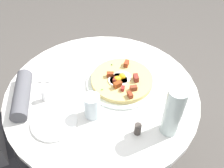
{
  "coord_description": "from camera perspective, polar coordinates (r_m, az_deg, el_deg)",
  "views": [
    {
      "loc": [
        0.74,
        -0.29,
        1.56
      ],
      "look_at": [
        -0.0,
        0.05,
        0.75
      ],
      "focal_mm": 40.0,
      "sensor_mm": 36.0,
      "label": 1
    }
  ],
  "objects": [
    {
      "name": "knife",
      "position": [
        1.29,
        -15.19,
        3.23
      ],
      "size": [
        0.17,
        0.09,
        0.0
      ],
      "primitive_type": "cube",
      "rotation": [
        0.0,
        0.0,
        2.68
      ],
      "color": "silver",
      "rests_on": "napkin"
    },
    {
      "name": "breakfast_pizza",
      "position": [
        1.16,
        2.25,
        1.02
      ],
      "size": [
        0.29,
        0.29,
        0.05
      ],
      "color": "tan",
      "rests_on": "pizza_plate"
    },
    {
      "name": "napkin",
      "position": [
        1.29,
        -14.38,
        3.08
      ],
      "size": [
        0.21,
        0.2,
        0.0
      ],
      "primitive_type": "cube",
      "rotation": [
        0.0,
        0.0,
        2.68
      ],
      "color": "white",
      "rests_on": "dining_table"
    },
    {
      "name": "bread_plate",
      "position": [
        1.05,
        -13.07,
        -8.57
      ],
      "size": [
        0.19,
        0.19,
        0.01
      ],
      "primitive_type": "cylinder",
      "color": "white",
      "rests_on": "dining_table"
    },
    {
      "name": "fork",
      "position": [
        1.28,
        -13.64,
        3.22
      ],
      "size": [
        0.17,
        0.09,
        0.0
      ],
      "primitive_type": "cube",
      "rotation": [
        0.0,
        0.0,
        2.68
      ],
      "color": "silver",
      "rests_on": "napkin"
    },
    {
      "name": "water_glass",
      "position": [
        1.02,
        -4.55,
        -5.05
      ],
      "size": [
        0.07,
        0.07,
        0.11
      ],
      "primitive_type": "cylinder",
      "color": "silver",
      "rests_on": "dining_table"
    },
    {
      "name": "water_bottle",
      "position": [
        0.95,
        13.83,
        -6.24
      ],
      "size": [
        0.07,
        0.07,
        0.22
      ],
      "primitive_type": "cylinder",
      "color": "silver",
      "rests_on": "dining_table"
    },
    {
      "name": "salt_shaker",
      "position": [
        1.13,
        -15.17,
        -2.48
      ],
      "size": [
        0.03,
        0.03,
        0.06
      ],
      "primitive_type": "cylinder",
      "color": "white",
      "rests_on": "dining_table"
    },
    {
      "name": "ground_plane",
      "position": [
        1.75,
        -1.6,
        -18.36
      ],
      "size": [
        6.0,
        6.0,
        0.0
      ],
      "primitive_type": "plane",
      "color": "#4C4742"
    },
    {
      "name": "dining_table",
      "position": [
        1.28,
        -2.1,
        -6.99
      ],
      "size": [
        0.88,
        0.88,
        0.73
      ],
      "color": "silver",
      "rests_on": "ground_plane"
    },
    {
      "name": "pizza_plate",
      "position": [
        1.18,
        2.26,
        0.4
      ],
      "size": [
        0.33,
        0.33,
        0.01
      ],
      "primitive_type": "cylinder",
      "color": "silver",
      "rests_on": "dining_table"
    },
    {
      "name": "pepper_shaker",
      "position": [
        0.99,
        5.89,
        -10.2
      ],
      "size": [
        0.03,
        0.03,
        0.05
      ],
      "primitive_type": "cylinder",
      "color": "#3F3833",
      "rests_on": "dining_table"
    }
  ]
}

